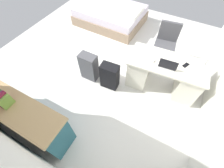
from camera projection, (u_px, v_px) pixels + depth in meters
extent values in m
plane|color=silver|center=(112.00, 65.00, 3.75)|extent=(5.82, 5.82, 0.00)
cube|color=silver|center=(168.00, 63.00, 2.82)|extent=(1.49, 0.78, 0.04)
cube|color=beige|center=(188.00, 83.00, 3.00)|extent=(0.45, 0.63, 0.69)
cube|color=beige|center=(140.00, 68.00, 3.23)|extent=(0.45, 0.63, 0.69)
cylinder|color=black|center=(160.00, 60.00, 3.82)|extent=(0.52, 0.52, 0.04)
cylinder|color=black|center=(162.00, 55.00, 3.67)|extent=(0.06, 0.06, 0.42)
cube|color=#4C4C51|center=(165.00, 46.00, 3.47)|extent=(0.52, 0.52, 0.08)
cube|color=#4C4C51|center=(169.00, 31.00, 3.37)|extent=(0.44, 0.12, 0.44)
cube|color=#235B6B|center=(22.00, 116.00, 2.57)|extent=(1.76, 0.44, 0.75)
cube|color=tan|center=(9.00, 105.00, 2.25)|extent=(1.80, 0.48, 0.04)
cube|color=#1E4E5B|center=(52.00, 119.00, 2.71)|extent=(0.67, 0.01, 0.26)
cube|color=#1E4E5B|center=(20.00, 101.00, 2.93)|extent=(0.67, 0.01, 0.26)
cube|color=gray|center=(110.00, 18.00, 4.71)|extent=(1.93, 1.44, 0.28)
cube|color=silver|center=(110.00, 11.00, 4.52)|extent=(1.87, 1.38, 0.20)
cube|color=white|center=(131.00, 12.00, 4.20)|extent=(0.49, 0.69, 0.10)
cube|color=black|center=(110.00, 76.00, 3.16)|extent=(0.38, 0.25, 0.60)
cube|color=#4C4C51|center=(89.00, 67.00, 3.29)|extent=(0.36, 0.22, 0.64)
cube|color=#B7B7BC|center=(168.00, 65.00, 2.76)|extent=(0.33, 0.25, 0.02)
cube|color=black|center=(168.00, 65.00, 2.62)|extent=(0.31, 0.04, 0.19)
ellipsoid|color=white|center=(153.00, 60.00, 2.82)|extent=(0.07, 0.10, 0.03)
cube|color=black|center=(186.00, 65.00, 2.76)|extent=(0.11, 0.15, 0.01)
cylinder|color=silver|center=(200.00, 71.00, 2.67)|extent=(0.11, 0.11, 0.01)
cylinder|color=silver|center=(204.00, 65.00, 2.56)|extent=(0.02, 0.02, 0.28)
cone|color=white|center=(206.00, 58.00, 2.45)|extent=(0.11, 0.11, 0.09)
cube|color=#74A03F|center=(6.00, 102.00, 2.14)|extent=(0.04, 0.17, 0.20)
cube|color=maroon|center=(4.00, 100.00, 2.14)|extent=(0.04, 0.17, 0.24)
cube|color=#8D2974|center=(2.00, 99.00, 2.16)|extent=(0.04, 0.17, 0.21)
cube|color=#46653A|center=(0.00, 98.00, 2.17)|extent=(0.04, 0.17, 0.22)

